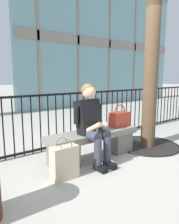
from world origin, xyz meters
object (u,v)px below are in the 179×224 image
object	(u,v)px
stone_bench	(93,142)
shopping_bag	(64,162)
handbag_on_bench	(120,119)
seated_person_with_phone	(92,121)

from	to	relation	value
stone_bench	shopping_bag	xyz separation A→B (m)	(-0.73, -0.31, -0.05)
stone_bench	handbag_on_bench	world-z (taller)	handbag_on_bench
shopping_bag	seated_person_with_phone	bearing A→B (deg)	17.23
seated_person_with_phone	handbag_on_bench	world-z (taller)	seated_person_with_phone
stone_bench	shopping_bag	size ratio (longest dim) A/B	2.96
handbag_on_bench	shopping_bag	size ratio (longest dim) A/B	0.71
seated_person_with_phone	shopping_bag	world-z (taller)	seated_person_with_phone
stone_bench	shopping_bag	distance (m)	0.80
shopping_bag	stone_bench	bearing A→B (deg)	23.31
stone_bench	seated_person_with_phone	size ratio (longest dim) A/B	1.32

